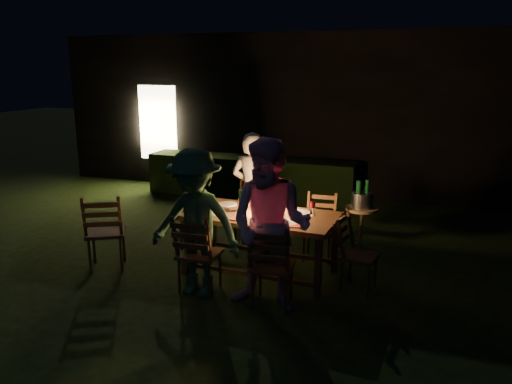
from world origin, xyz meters
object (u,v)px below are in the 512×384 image
(lantern, at_px, (265,201))
(ice_bucket, at_px, (362,200))
(chair_near_right, at_px, (272,280))
(chair_end, at_px, (357,267))
(person_opp_left, at_px, (195,223))
(side_table, at_px, (362,213))
(chair_near_left, at_px, (199,267))
(chair_spare, at_px, (107,245))
(chair_far_left, at_px, (251,229))
(person_opp_right, at_px, (270,226))
(dining_table, at_px, (260,220))
(bottle_bucket_b, at_px, (366,196))
(bottle_bucket_a, at_px, (358,197))
(person_house_side, at_px, (253,191))
(bottle_table, at_px, (242,201))
(chair_far_right, at_px, (319,239))

(lantern, relative_size, ice_bucket, 1.17)
(chair_near_right, xyz_separation_m, chair_end, (0.82, 0.73, -0.03))
(person_opp_left, bearing_deg, side_table, 55.59)
(chair_near_left, bearing_deg, chair_spare, 168.46)
(chair_far_left, distance_m, person_opp_right, 1.94)
(dining_table, bearing_deg, person_opp_right, -61.24)
(chair_near_left, relative_size, person_opp_right, 0.54)
(chair_end, bearing_deg, bottle_bucket_b, -166.99)
(chair_near_left, distance_m, chair_near_right, 0.90)
(chair_end, distance_m, lantern, 1.36)
(chair_near_left, relative_size, person_opp_left, 0.59)
(chair_near_left, distance_m, lantern, 1.16)
(chair_far_left, distance_m, chair_end, 1.85)
(chair_near_left, relative_size, side_table, 1.59)
(chair_near_right, relative_size, chair_far_left, 1.02)
(lantern, bearing_deg, bottle_bucket_a, 49.86)
(dining_table, relative_size, lantern, 5.56)
(person_house_side, bearing_deg, chair_end, 154.05)
(chair_end, bearing_deg, ice_bucket, -164.73)
(chair_near_left, bearing_deg, person_opp_left, -97.83)
(person_house_side, bearing_deg, chair_far_left, 87.05)
(chair_near_right, bearing_deg, ice_bucket, 67.65)
(dining_table, relative_size, person_opp_left, 1.15)
(chair_far_left, relative_size, person_opp_right, 0.53)
(chair_near_right, xyz_separation_m, person_opp_right, (-0.01, -0.05, 0.63))
(person_house_side, height_order, bottle_table, person_house_side)
(chair_near_right, bearing_deg, person_opp_right, -100.40)
(chair_near_right, relative_size, chair_spare, 0.95)
(chair_near_right, distance_m, chair_far_left, 1.79)
(chair_spare, relative_size, ice_bucket, 3.53)
(person_opp_left, distance_m, bottle_bucket_a, 2.52)
(person_opp_left, bearing_deg, chair_far_left, 90.09)
(dining_table, xyz_separation_m, chair_far_left, (-0.41, 0.80, -0.41))
(chair_end, xyz_separation_m, chair_spare, (-3.15, -0.44, 0.04))
(person_opp_right, bearing_deg, chair_spare, 175.08)
(chair_near_left, xyz_separation_m, lantern, (0.54, 0.79, 0.64))
(chair_spare, bearing_deg, bottle_bucket_a, 1.67)
(side_table, bearing_deg, dining_table, -130.92)
(chair_end, xyz_separation_m, person_opp_right, (-0.83, -0.78, 0.66))
(chair_far_left, bearing_deg, person_opp_right, 112.32)
(chair_near_right, height_order, lantern, lantern)
(person_opp_right, xyz_separation_m, lantern, (-0.35, 0.89, 0.02))
(ice_bucket, bearing_deg, side_table, 0.00)
(chair_far_left, xyz_separation_m, bottle_bucket_b, (1.54, 0.50, 0.49))
(chair_near_right, xyz_separation_m, side_table, (0.68, 2.05, 0.25))
(chair_near_right, relative_size, bottle_bucket_a, 3.13)
(chair_near_left, distance_m, ice_bucket, 2.58)
(dining_table, height_order, bottle_bucket_a, bottle_bucket_a)
(person_opp_left, bearing_deg, chair_far_right, 57.86)
(chair_near_left, xyz_separation_m, ice_bucket, (1.58, 2.00, 0.44))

